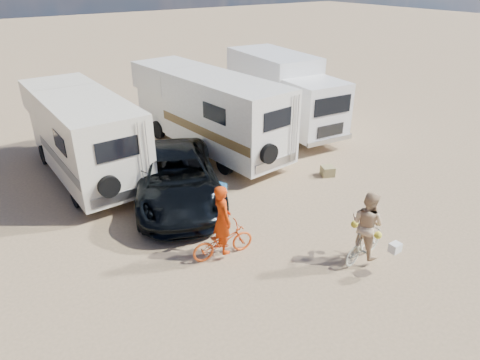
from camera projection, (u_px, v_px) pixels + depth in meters
ground at (326, 219)px, 13.27m from camera, size 140.00×140.00×0.00m
rv_main at (208, 112)px, 17.76m from camera, size 3.13×8.42×3.22m
rv_left at (84, 137)px, 15.37m from camera, size 2.57×7.02×3.07m
box_truck at (284, 94)px, 19.80m from camera, size 3.07×7.04×3.48m
dark_suv at (176, 177)px, 14.05m from camera, size 4.67×6.46×1.63m
bike_man at (223, 241)px, 11.39m from camera, size 1.80×0.84×0.91m
bike_woman at (364, 244)px, 11.26m from camera, size 1.62×0.66×0.94m
rider_man at (223, 225)px, 11.16m from camera, size 0.56×0.77×1.95m
rider_woman at (366, 230)px, 11.06m from camera, size 0.81×0.98×1.84m
bike_parked at (322, 124)px, 19.83m from camera, size 1.89×0.73×0.98m
cooler at (217, 192)px, 14.38m from camera, size 0.71×0.62×0.47m
crate at (328, 171)px, 15.96m from camera, size 0.60×0.60×0.36m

